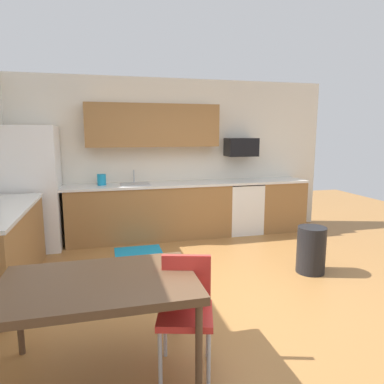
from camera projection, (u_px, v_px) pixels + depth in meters
name	position (u px, v px, depth m)	size (l,w,h in m)	color
ground_plane	(214.00, 296.00, 3.84)	(12.00, 12.00, 0.00)	#9E6B38
wall_back	(169.00, 157.00, 6.15)	(5.80, 0.10, 2.70)	silver
cabinet_run_back	(150.00, 212.00, 5.87)	(2.71, 0.60, 0.90)	olive
cabinet_run_back_right	(278.00, 205.00, 6.45)	(0.84, 0.60, 0.90)	olive
cabinet_run_left	(2.00, 251.00, 3.97)	(0.60, 2.00, 0.90)	olive
countertop_back	(173.00, 184.00, 5.88)	(4.80, 0.64, 0.04)	silver
upper_cabinets_back	(153.00, 125.00, 5.77)	(2.20, 0.34, 0.70)	olive
refrigerator	(33.00, 188.00, 5.27)	(0.76, 0.70, 1.89)	white
oven_range	(242.00, 207.00, 6.27)	(0.60, 0.60, 0.91)	white
microwave	(241.00, 147.00, 6.18)	(0.54, 0.36, 0.32)	black
sink_basin	(135.00, 188.00, 5.74)	(0.48, 0.40, 0.14)	#A5A8AD
sink_faucet	(134.00, 177.00, 5.88)	(0.02, 0.02, 0.24)	#B2B5BA
dining_table	(99.00, 288.00, 2.51)	(1.40, 0.90, 0.73)	brown
chair_near_table	(186.00, 304.00, 2.62)	(0.49, 0.49, 0.85)	red
trash_bin	(311.00, 250.00, 4.45)	(0.36, 0.36, 0.60)	black
floor_mat	(138.00, 251.00, 5.25)	(0.70, 0.50, 0.01)	#198CBF
kettle	(102.00, 180.00, 5.63)	(0.14, 0.14, 0.20)	#198CBF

